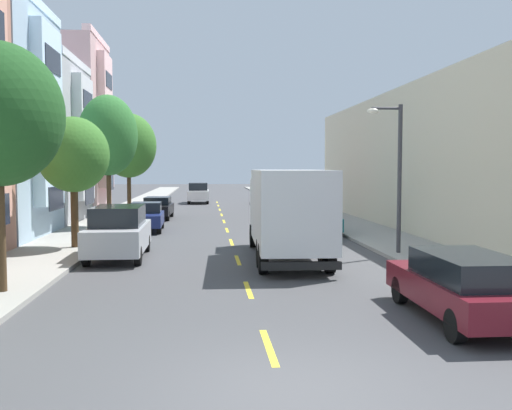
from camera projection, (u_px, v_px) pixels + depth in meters
name	position (u px, v px, depth m)	size (l,w,h in m)	color
ground_plane	(222.00, 217.00, 38.39)	(160.00, 160.00, 0.00)	#424244
sidewalk_left	(111.00, 220.00, 35.76)	(3.20, 120.00, 0.14)	#99968E
sidewalk_right	(332.00, 218.00, 37.03)	(3.20, 120.00, 0.14)	#99968E
lane_centerline_dashes	(225.00, 225.00, 32.92)	(0.14, 47.20, 0.01)	yellow
townhouse_fifth_rose	(9.00, 128.00, 41.22)	(14.10, 7.57, 12.90)	#CC9E9E
apartment_block_opposite	(492.00, 160.00, 29.43)	(10.00, 36.00, 7.45)	beige
street_tree_second	(73.00, 155.00, 22.69)	(2.83, 2.83, 5.23)	#47331E
street_tree_third	(108.00, 136.00, 30.84)	(3.19, 3.19, 7.15)	#47331E
street_tree_farthest	(128.00, 146.00, 39.09)	(3.82, 3.82, 6.95)	#47331E
street_lamp	(395.00, 165.00, 21.22)	(1.35, 0.28, 5.54)	#38383D
delivery_box_truck	(287.00, 208.00, 20.48)	(2.66, 8.20, 3.26)	white
parked_wagon_burgundy	(462.00, 285.00, 12.30)	(1.87, 4.72, 1.50)	maroon
parked_hatchback_champagne	(265.00, 196.00, 53.06)	(1.79, 4.02, 1.50)	tan
parked_hatchback_navy	(146.00, 217.00, 29.98)	(1.84, 4.04, 1.50)	navy
parked_wagon_sky	(273.00, 199.00, 47.06)	(1.87, 4.72, 1.50)	#7A9EC6
parked_wagon_teal	(317.00, 218.00, 28.55)	(1.96, 4.75, 1.50)	#195B60
parked_sedan_red	(293.00, 208.00, 36.41)	(1.84, 4.51, 1.43)	#AD1E1E
parked_sedan_black	(158.00, 207.00, 37.18)	(1.92, 4.55, 1.43)	black
parked_suv_silver	(119.00, 232.00, 20.87)	(2.00, 4.82, 1.93)	#B2B5BA
moving_white_sedan	(198.00, 193.00, 53.81)	(1.95, 4.80, 1.93)	silver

